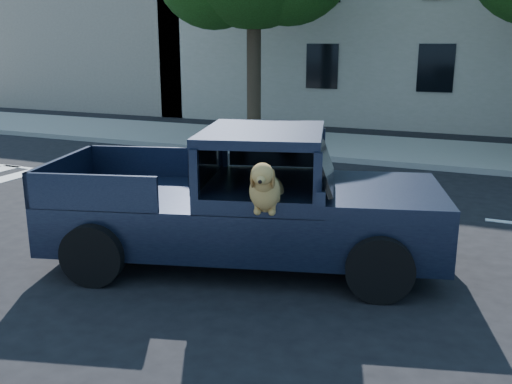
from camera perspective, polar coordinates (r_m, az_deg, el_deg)
ground at (r=8.28m, az=-1.91°, el=-6.59°), size 120.00×120.00×0.00m
far_sidewalk at (r=16.76m, az=11.85°, el=4.26°), size 60.00×4.00×0.15m
lane_stripes at (r=10.86m, az=15.64°, el=-1.92°), size 21.60×0.14×0.01m
building_main at (r=23.51m, az=23.95°, el=17.08°), size 26.00×6.00×9.00m
building_left at (r=29.80m, az=-14.88°, el=16.07°), size 12.00×6.00×8.00m
pickup_truck at (r=7.92m, az=-1.79°, el=-2.68°), size 5.65×3.46×1.89m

